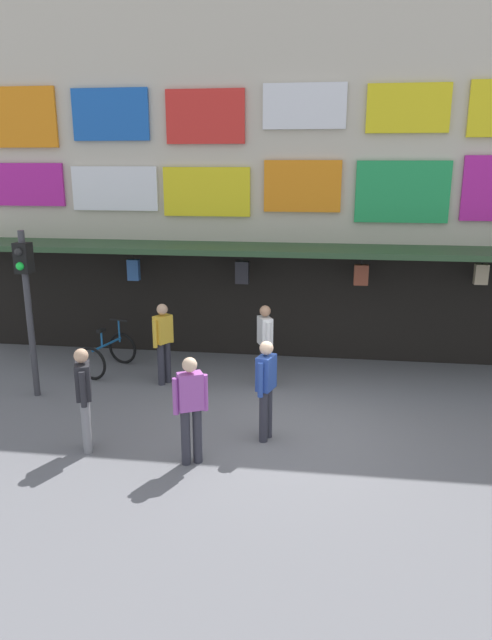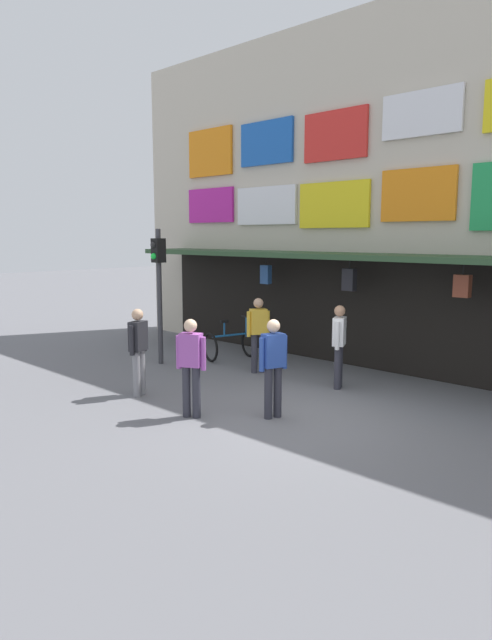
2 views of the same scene
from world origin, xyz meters
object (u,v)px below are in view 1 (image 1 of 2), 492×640
pedestrian_in_purple (84,394)px  pedestrian_in_blue (266,385)px  bicycle_parked (108,354)px  pedestrian_in_yellow (191,405)px  pedestrian_in_black (265,341)px  pedestrian_in_red (163,339)px  traffic_light_near (26,288)px

pedestrian_in_purple → pedestrian_in_blue: 2.84m
bicycle_parked → pedestrian_in_yellow: 4.54m
pedestrian_in_black → pedestrian_in_red: bearing=-175.9°
pedestrian_in_blue → pedestrian_in_black: bearing=96.4°
pedestrian_in_purple → pedestrian_in_red: (0.44, 2.91, 0.00)m
pedestrian_in_purple → pedestrian_in_black: (2.48, 3.06, 0.00)m
pedestrian_in_yellow → pedestrian_in_purple: (-1.72, 0.17, 0.00)m
pedestrian_in_purple → pedestrian_in_black: size_ratio=1.00×
bicycle_parked → pedestrian_in_yellow: bearing=-53.4°
pedestrian_in_black → pedestrian_in_blue: 2.33m
pedestrian_in_yellow → pedestrian_in_purple: size_ratio=1.00×
pedestrian_in_purple → pedestrian_in_yellow: bearing=-5.8°
bicycle_parked → pedestrian_in_red: bearing=-20.5°
pedestrian_in_red → traffic_light_near: bearing=-157.5°
pedestrian_in_black → pedestrian_in_red: same height
pedestrian_in_yellow → pedestrian_in_purple: 1.73m
pedestrian_in_purple → traffic_light_near: bearing=133.5°
traffic_light_near → pedestrian_in_yellow: size_ratio=1.90×
bicycle_parked → pedestrian_in_blue: (3.71, -2.70, 0.55)m
pedestrian_in_yellow → pedestrian_in_purple: bearing=174.2°
traffic_light_near → pedestrian_in_black: traffic_light_near is taller
pedestrian_in_black → traffic_light_near: bearing=-165.8°
pedestrian_in_red → pedestrian_in_yellow: bearing=-67.5°
pedestrian_in_black → pedestrian_in_blue: size_ratio=1.00×
pedestrian_in_yellow → pedestrian_in_red: size_ratio=1.00×
traffic_light_near → pedestrian_in_red: bearing=22.5°
traffic_light_near → bicycle_parked: 2.46m
pedestrian_in_purple → bicycle_parked: bearing=105.7°
pedestrian_in_purple → pedestrian_in_blue: (2.74, 0.74, 0.00)m
traffic_light_near → pedestrian_in_blue: traffic_light_near is taller
pedestrian_in_black → pedestrian_in_blue: bearing=-83.6°
traffic_light_near → pedestrian_in_red: traffic_light_near is taller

